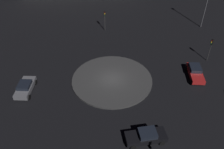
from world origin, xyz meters
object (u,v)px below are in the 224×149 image
traffic_light_west (105,17)px  car_red (195,72)px  car_grey (25,87)px  traffic_light_northwest (211,46)px  car_black (146,136)px

traffic_light_west → car_red: bearing=38.8°
car_grey → traffic_light_west: bearing=-28.7°
traffic_light_northwest → traffic_light_west: bearing=-49.1°
car_grey → traffic_light_northwest: (-12.45, 25.05, 2.03)m
car_grey → traffic_light_northwest: 28.05m
car_red → traffic_light_northwest: (-4.47, 2.21, 2.03)m
car_grey → car_red: size_ratio=0.95×
car_red → traffic_light_west: size_ratio=1.20×
car_black → car_red: bearing=-136.6°
car_grey → car_red: (-7.98, 22.84, -0.00)m
car_black → car_grey: size_ratio=1.07×
car_red → traffic_light_west: (-11.12, -16.09, 2.05)m
traffic_light_west → car_black: bearing=6.1°
car_black → car_red: size_ratio=1.02×
car_black → traffic_light_northwest: size_ratio=1.23×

